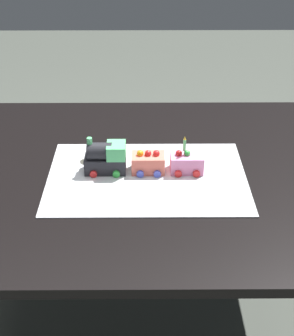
{
  "coord_description": "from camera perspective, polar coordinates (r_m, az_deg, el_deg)",
  "views": [
    {
      "loc": [
        0.01,
        -1.28,
        1.55
      ],
      "look_at": [
        0.02,
        -0.04,
        0.77
      ],
      "focal_mm": 52.02,
      "sensor_mm": 36.0,
      "label": 1
    }
  ],
  "objects": [
    {
      "name": "ground_plane",
      "position": [
        2.01,
        -0.62,
        -18.36
      ],
      "size": [
        8.0,
        8.0,
        0.0
      ],
      "primitive_type": "plane",
      "color": "#474C44"
    },
    {
      "name": "dining_table",
      "position": [
        1.57,
        -0.76,
        -3.53
      ],
      "size": [
        1.4,
        1.0,
        0.74
      ],
      "color": "black",
      "rests_on": "ground"
    },
    {
      "name": "cake_board",
      "position": [
        1.47,
        0.0,
        -1.05
      ],
      "size": [
        0.6,
        0.4,
        0.0
      ],
      "primitive_type": "cube",
      "color": "silver",
      "rests_on": "dining_table"
    },
    {
      "name": "cake_locomotive",
      "position": [
        1.48,
        -4.87,
        1.2
      ],
      "size": [
        0.14,
        0.08,
        0.12
      ],
      "color": "#232328",
      "rests_on": "cake_board"
    },
    {
      "name": "cake_car_gondola_coral",
      "position": [
        1.48,
        0.13,
        0.64
      ],
      "size": [
        0.1,
        0.08,
        0.07
      ],
      "color": "#F27260",
      "rests_on": "cake_board"
    },
    {
      "name": "cake_car_caboose_bubblegum",
      "position": [
        1.49,
        4.65,
        0.63
      ],
      "size": [
        0.1,
        0.08,
        0.07
      ],
      "color": "pink",
      "rests_on": "cake_board"
    },
    {
      "name": "birthday_candle",
      "position": [
        1.46,
        4.42,
        2.87
      ],
      "size": [
        0.01,
        0.01,
        0.05
      ],
      "color": "#66D872",
      "rests_on": "cake_car_caboose_bubblegum"
    }
  ]
}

